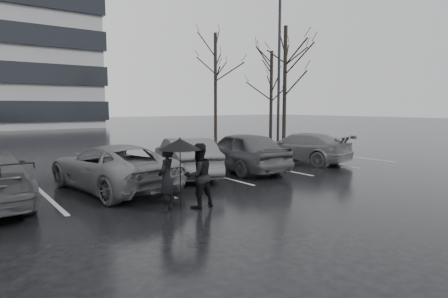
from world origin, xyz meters
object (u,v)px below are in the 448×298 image
object	(u,v)px
lamp_post	(279,76)
tree_north	(215,85)
car_west_a	(185,157)
tree_ne	(271,94)
car_east	(300,148)
car_west_b	(112,167)
car_main	(241,151)
pedestrian_right	(199,176)
pedestrian_left	(166,179)
tree_east	(285,85)

from	to	relation	value
lamp_post	tree_north	size ratio (longest dim) A/B	1.13
car_west_a	tree_ne	size ratio (longest dim) A/B	0.61
car_east	car_west_b	bearing A→B (deg)	-10.06
car_west_b	tree_ne	world-z (taller)	tree_ne
car_east	tree_ne	distance (m)	14.81
car_main	tree_ne	xyz separation A→B (m)	(12.54, 11.62, 2.73)
car_west_a	tree_ne	world-z (taller)	tree_ne
pedestrian_right	lamp_post	size ratio (longest dim) A/B	0.17
car_west_a	pedestrian_right	xyz separation A→B (m)	(-1.84, -3.78, 0.10)
pedestrian_left	tree_north	xyz separation A→B (m)	(13.99, 17.98, 3.47)
car_main	lamp_post	world-z (taller)	lamp_post
lamp_post	tree_north	bearing A→B (deg)	82.83
car_main	pedestrian_right	size ratio (longest dim) A/B	2.82
car_main	lamp_post	xyz separation A→B (m)	(7.97, 6.11, 3.62)
pedestrian_left	lamp_post	distance (m)	16.42
pedestrian_left	car_west_a	bearing A→B (deg)	-168.68
car_east	tree_east	world-z (taller)	tree_east
pedestrian_right	tree_north	xyz separation A→B (m)	(13.20, 18.13, 3.45)
car_main	pedestrian_left	distance (m)	5.98
car_west_b	car_east	size ratio (longest dim) A/B	1.07
pedestrian_right	car_main	bearing A→B (deg)	-140.88
lamp_post	car_east	bearing A→B (deg)	-126.86
car_west_a	lamp_post	size ratio (longest dim) A/B	0.44
tree_east	tree_north	xyz separation A→B (m)	(-1.00, 7.00, 0.25)
car_east	lamp_post	xyz separation A→B (m)	(4.43, 5.91, 3.73)
tree_ne	tree_north	distance (m)	4.67
car_west_b	tree_north	size ratio (longest dim) A/B	0.57
car_east	tree_north	bearing A→B (deg)	-123.71
tree_east	tree_ne	bearing A→B (deg)	57.99
pedestrian_right	lamp_post	distance (m)	15.89
car_west_a	tree_east	size ratio (longest dim) A/B	0.53
car_east	lamp_post	size ratio (longest dim) A/B	0.47
car_west_b	tree_north	distance (m)	20.83
tree_east	tree_ne	distance (m)	4.74
pedestrian_left	pedestrian_right	bearing A→B (deg)	126.30
car_west_a	tree_north	bearing A→B (deg)	-112.60
car_west_a	tree_ne	xyz separation A→B (m)	(14.86, 11.35, 2.80)
tree_east	tree_ne	size ratio (longest dim) A/B	1.14
car_east	car_west_a	bearing A→B (deg)	-13.47
lamp_post	pedestrian_right	bearing A→B (deg)	-141.57
car_west_b	lamp_post	bearing A→B (deg)	-162.22
pedestrian_right	car_west_a	bearing A→B (deg)	-117.07
lamp_post	tree_north	distance (m)	8.58
pedestrian_left	tree_east	size ratio (longest dim) A/B	0.19
car_west_b	lamp_post	xyz separation A→B (m)	(13.11, 6.33, 3.71)
car_west_a	car_east	bearing A→B (deg)	-164.88
car_main	tree_north	bearing A→B (deg)	-117.92
car_main	car_west_b	xyz separation A→B (m)	(-5.14, -0.22, -0.09)
car_main	tree_east	bearing A→B (deg)	-138.99
tree_ne	car_main	bearing A→B (deg)	-137.18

